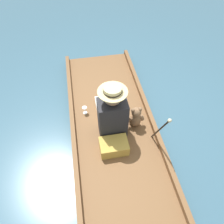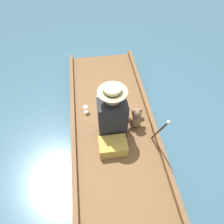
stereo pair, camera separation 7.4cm
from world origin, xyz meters
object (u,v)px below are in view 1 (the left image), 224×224
Objects in this scene: seated_person at (111,113)px; walking_cane at (161,128)px; wine_glass at (85,109)px; teddy_bear at (136,117)px.

walking_cane is at bearing -43.39° from seated_person.
walking_cane is (0.86, -0.78, 0.35)m from wine_glass.
seated_person reaches higher than teddy_bear.
seated_person is at bearing 140.89° from walking_cane.
teddy_bear is 0.53m from walking_cane.
walking_cane is (0.52, -0.42, 0.11)m from seated_person.
seated_person is 1.14× the size of walking_cane.
seated_person reaches higher than walking_cane.
teddy_bear is 0.49× the size of walking_cane.
seated_person is 0.68m from walking_cane.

